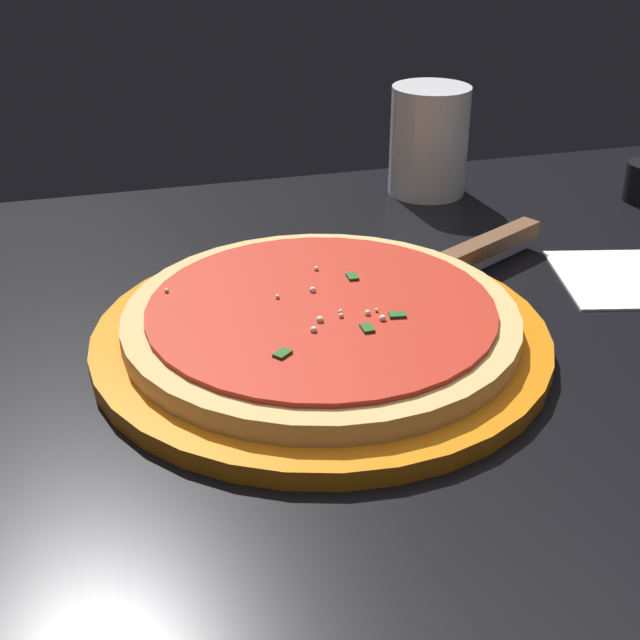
{
  "coord_description": "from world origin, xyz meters",
  "views": [
    {
      "loc": [
        -0.18,
        -0.53,
        1.07
      ],
      "look_at": [
        -0.04,
        0.0,
        0.77
      ],
      "focal_mm": 47.81,
      "sensor_mm": 36.0,
      "label": 1
    }
  ],
  "objects_px": {
    "pizza": "(320,316)",
    "cup_tall_drink": "(429,141)",
    "serving_plate": "(320,335)",
    "napkin_loose_left": "(630,278)",
    "pizza_server": "(459,260)"
  },
  "relations": [
    {
      "from": "pizza",
      "to": "napkin_loose_left",
      "type": "height_order",
      "value": "pizza"
    },
    {
      "from": "pizza",
      "to": "pizza_server",
      "type": "distance_m",
      "value": 0.16
    },
    {
      "from": "pizza",
      "to": "cup_tall_drink",
      "type": "xyz_separation_m",
      "value": [
        0.2,
        0.29,
        0.03
      ]
    },
    {
      "from": "serving_plate",
      "to": "pizza",
      "type": "bearing_deg",
      "value": -66.84
    },
    {
      "from": "cup_tall_drink",
      "to": "napkin_loose_left",
      "type": "height_order",
      "value": "cup_tall_drink"
    },
    {
      "from": "napkin_loose_left",
      "to": "pizza",
      "type": "bearing_deg",
      "value": -172.88
    },
    {
      "from": "pizza",
      "to": "pizza_server",
      "type": "xyz_separation_m",
      "value": [
        0.14,
        0.08,
        -0.0
      ]
    },
    {
      "from": "pizza",
      "to": "napkin_loose_left",
      "type": "relative_size",
      "value": 2.37
    },
    {
      "from": "cup_tall_drink",
      "to": "serving_plate",
      "type": "bearing_deg",
      "value": -124.56
    },
    {
      "from": "pizza_server",
      "to": "napkin_loose_left",
      "type": "bearing_deg",
      "value": -15.05
    },
    {
      "from": "pizza",
      "to": "pizza_server",
      "type": "height_order",
      "value": "pizza"
    },
    {
      "from": "serving_plate",
      "to": "cup_tall_drink",
      "type": "relative_size",
      "value": 2.95
    },
    {
      "from": "cup_tall_drink",
      "to": "napkin_loose_left",
      "type": "xyz_separation_m",
      "value": [
        0.09,
        -0.25,
        -0.06
      ]
    },
    {
      "from": "pizza",
      "to": "cup_tall_drink",
      "type": "relative_size",
      "value": 2.54
    },
    {
      "from": "napkin_loose_left",
      "to": "cup_tall_drink",
      "type": "bearing_deg",
      "value": 109.37
    }
  ]
}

